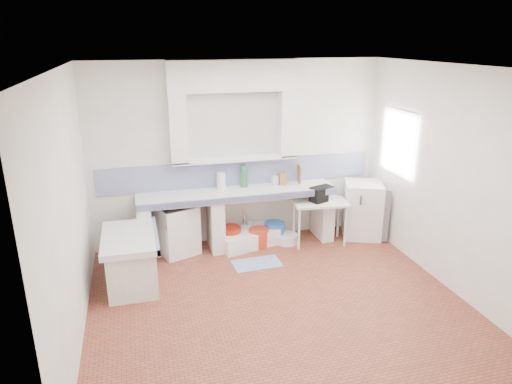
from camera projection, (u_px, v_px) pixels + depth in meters
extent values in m
plane|color=brown|center=(277.00, 301.00, 5.69)|extent=(4.50, 4.50, 0.00)
plane|color=white|center=(281.00, 67.00, 4.80)|extent=(4.50, 4.50, 0.00)
plane|color=white|center=(239.00, 153.00, 7.07)|extent=(4.50, 0.00, 4.50)
plane|color=white|center=(361.00, 278.00, 3.41)|extent=(4.50, 0.00, 4.50)
plane|color=white|center=(68.00, 213.00, 4.69)|extent=(0.00, 4.50, 4.50)
plane|color=white|center=(449.00, 179.00, 5.79)|extent=(0.00, 4.50, 4.50)
cube|color=white|center=(233.00, 76.00, 6.56)|extent=(1.90, 0.25, 0.45)
cube|color=#392512|center=(409.00, 143.00, 6.87)|extent=(0.35, 0.86, 1.06)
cube|color=white|center=(403.00, 118.00, 6.72)|extent=(0.01, 0.84, 0.24)
cube|color=white|center=(238.00, 193.00, 6.95)|extent=(3.00, 0.60, 0.08)
cube|color=navy|center=(242.00, 199.00, 6.69)|extent=(3.00, 0.04, 0.10)
cube|color=white|center=(145.00, 230.00, 6.75)|extent=(0.20, 0.55, 0.82)
cube|color=white|center=(216.00, 223.00, 7.00)|extent=(0.20, 0.55, 0.82)
cube|color=white|center=(322.00, 212.00, 7.43)|extent=(0.20, 0.55, 0.82)
cube|color=white|center=(130.00, 238.00, 5.89)|extent=(0.70, 1.10, 0.08)
cube|color=white|center=(132.00, 263.00, 6.00)|extent=(0.60, 1.00, 0.62)
cube|color=navy|center=(156.00, 235.00, 5.97)|extent=(0.04, 1.10, 0.10)
cube|color=navy|center=(240.00, 173.00, 7.16)|extent=(4.27, 0.03, 0.40)
cube|color=white|center=(177.00, 229.00, 6.87)|extent=(0.68, 0.67, 0.75)
cube|color=white|center=(247.00, 239.00, 7.19)|extent=(1.02, 0.72, 0.22)
cube|color=white|center=(319.00, 222.00, 7.20)|extent=(0.88, 0.56, 0.04)
cube|color=white|center=(362.00, 210.00, 7.44)|extent=(0.75, 0.75, 0.90)
cylinder|color=#A81F0B|center=(230.00, 237.00, 7.13)|extent=(0.36, 0.36, 0.32)
cylinder|color=red|center=(258.00, 237.00, 7.15)|extent=(0.34, 0.34, 0.29)
cylinder|color=blue|center=(274.00, 232.00, 7.35)|extent=(0.39, 0.39, 0.30)
cylinder|color=white|center=(287.00, 238.00, 7.30)|extent=(0.48, 0.48, 0.14)
cylinder|color=silver|center=(243.00, 233.00, 7.33)|extent=(0.09, 0.09, 0.27)
cylinder|color=silver|center=(250.00, 230.00, 7.36)|extent=(0.10, 0.10, 0.33)
cube|color=black|center=(322.00, 194.00, 7.10)|extent=(0.41, 0.31, 0.22)
cylinder|color=#2B673F|center=(243.00, 176.00, 7.04)|extent=(0.10, 0.10, 0.36)
cylinder|color=#2B673F|center=(246.00, 178.00, 7.07)|extent=(0.08, 0.08, 0.28)
cube|color=olive|center=(282.00, 179.00, 7.18)|extent=(0.10, 0.08, 0.20)
cube|color=olive|center=(299.00, 174.00, 7.28)|extent=(0.04, 0.21, 0.29)
cylinder|color=white|center=(221.00, 181.00, 6.98)|extent=(0.15, 0.15, 0.26)
imported|color=white|center=(275.00, 178.00, 7.19)|extent=(0.11, 0.11, 0.21)
cube|color=#30498F|center=(257.00, 264.00, 6.62)|extent=(0.71, 0.42, 0.01)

